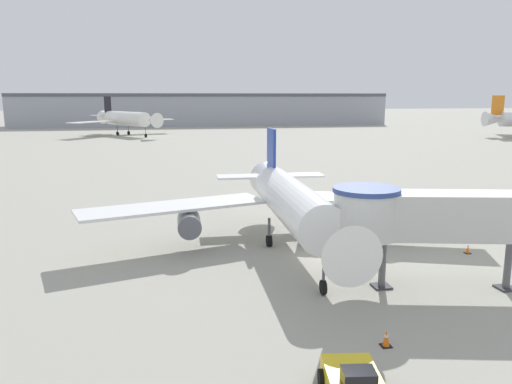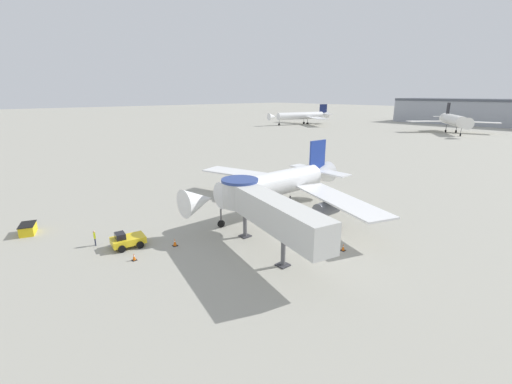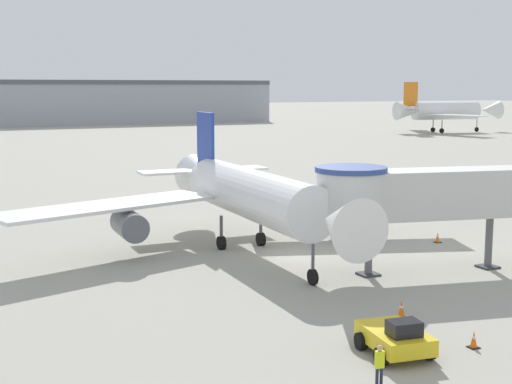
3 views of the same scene
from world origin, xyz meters
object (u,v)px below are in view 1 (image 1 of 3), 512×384
Objects in this scene: main_airplane at (291,203)px; pushback_tug_yellow at (354,382)px; traffic_cone_starboard_wing at (468,249)px; jet_bridge at (450,215)px; background_jet_black_tail at (126,119)px; traffic_cone_near_nose at (386,338)px.

main_airplane is 9.26× the size of pushback_tug_yellow.
traffic_cone_starboard_wing is at bearing 54.32° from pushback_tug_yellow.
background_jet_black_tail reaches higher than jet_bridge.
jet_bridge is (7.57, -9.32, 0.89)m from main_airplane.
pushback_tug_yellow is 4.26× the size of traffic_cone_near_nose.
jet_bridge is 14.69m from pushback_tug_yellow.
pushback_tug_yellow is 4.91m from traffic_cone_near_nose.
traffic_cone_starboard_wing is at bearing 60.19° from jet_bridge.
jet_bridge is 22.69× the size of traffic_cone_starboard_wing.
main_airplane is 121.54m from background_jet_black_tail.
main_airplane reaches higher than pushback_tug_yellow.
jet_bridge is 4.72× the size of pushback_tug_yellow.
main_airplane is 12.04m from jet_bridge.
jet_bridge is 0.55× the size of background_jet_black_tail.
traffic_cone_starboard_wing is (13.11, -3.28, -3.44)m from main_airplane.
pushback_tug_yellow is at bearing -129.83° from traffic_cone_near_nose.
traffic_cone_near_nose is (-12.41, -12.28, 0.05)m from traffic_cone_starboard_wing.
traffic_cone_near_nose is at bearing -85.76° from main_airplane.
traffic_cone_starboard_wing is 17.46m from traffic_cone_near_nose.
background_jet_black_tail reaches higher than pushback_tug_yellow.
background_jet_black_tail is (-20.15, 119.85, 1.27)m from main_airplane.
pushback_tug_yellow is at bearing -122.28° from jet_bridge.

